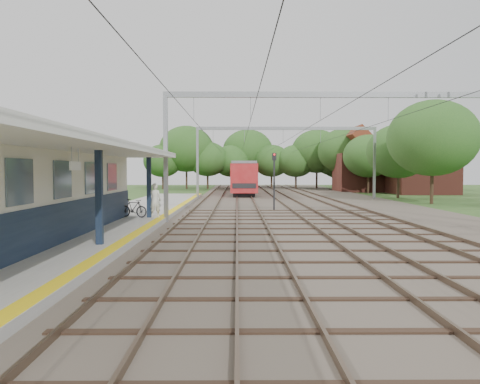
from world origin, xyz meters
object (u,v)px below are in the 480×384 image
object	(u,v)px
person	(155,200)
train	(242,176)
bicycle	(133,208)
signal_post	(274,176)

from	to	relation	value
person	train	distance (m)	39.24
bicycle	train	distance (m)	39.42
person	signal_post	size ratio (longest dim) A/B	0.45
person	bicycle	distance (m)	1.23
signal_post	person	bearing A→B (deg)	-118.24
person	signal_post	bearing A→B (deg)	-137.90
bicycle	signal_post	distance (m)	11.06
person	signal_post	world-z (taller)	signal_post
bicycle	train	bearing A→B (deg)	10.16
bicycle	signal_post	bearing A→B (deg)	-28.50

